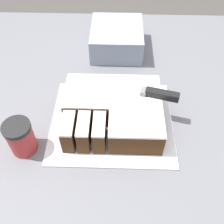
{
  "coord_description": "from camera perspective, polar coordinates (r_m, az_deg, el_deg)",
  "views": [
    {
      "loc": [
        0.02,
        -0.6,
        1.53
      ],
      "look_at": [
        0.01,
        -0.1,
        0.94
      ],
      "focal_mm": 42.0,
      "sensor_mm": 36.0,
      "label": 1
    }
  ],
  "objects": [
    {
      "name": "cake_board",
      "position": [
        0.81,
        0.0,
        -2.05
      ],
      "size": [
        0.37,
        0.32,
        0.01
      ],
      "color": "white",
      "rests_on": "countertop"
    },
    {
      "name": "ground_plane",
      "position": [
        1.64,
        -0.11,
        -18.98
      ],
      "size": [
        8.0,
        8.0,
        0.0
      ],
      "primitive_type": "plane",
      "color": "#4C4742"
    },
    {
      "name": "coffee_cup",
      "position": [
        0.76,
        -19.26,
        -5.24
      ],
      "size": [
        0.08,
        0.08,
        0.1
      ],
      "color": "#B23333",
      "rests_on": "countertop"
    },
    {
      "name": "countertop",
      "position": [
        1.24,
        -0.15,
        -11.45
      ],
      "size": [
        1.4,
        1.1,
        0.89
      ],
      "color": "slate",
      "rests_on": "ground_plane"
    },
    {
      "name": "knife",
      "position": [
        0.77,
        8.21,
        4.21
      ],
      "size": [
        0.28,
        0.09,
        0.02
      ],
      "rotation": [
        0.0,
        0.0,
        2.89
      ],
      "color": "silver",
      "rests_on": "cake"
    },
    {
      "name": "storage_box",
      "position": [
        1.06,
        1.04,
        15.7
      ],
      "size": [
        0.2,
        0.22,
        0.1
      ],
      "color": "#8C99B2",
      "rests_on": "countertop"
    },
    {
      "name": "cake",
      "position": [
        0.78,
        0.36,
        0.21
      ],
      "size": [
        0.29,
        0.24,
        0.08
      ],
      "color": "#472814",
      "rests_on": "cake_board"
    }
  ]
}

